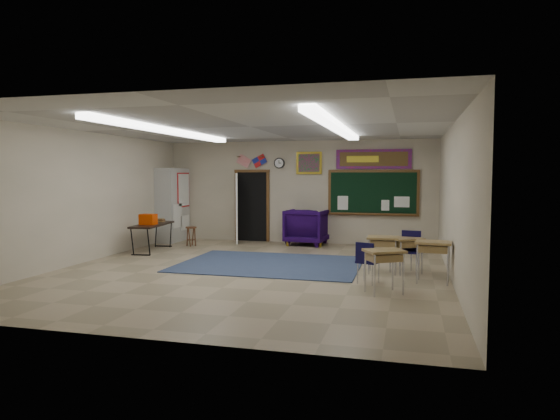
% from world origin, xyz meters
% --- Properties ---
extents(floor, '(9.00, 9.00, 0.00)m').
position_xyz_m(floor, '(0.00, 0.00, 0.00)').
color(floor, gray).
rests_on(floor, ground).
extents(back_wall, '(8.00, 0.04, 3.00)m').
position_xyz_m(back_wall, '(0.00, 4.50, 1.50)').
color(back_wall, beige).
rests_on(back_wall, floor).
extents(front_wall, '(8.00, 0.04, 3.00)m').
position_xyz_m(front_wall, '(0.00, -4.50, 1.50)').
color(front_wall, beige).
rests_on(front_wall, floor).
extents(left_wall, '(0.04, 9.00, 3.00)m').
position_xyz_m(left_wall, '(-4.00, 0.00, 1.50)').
color(left_wall, beige).
rests_on(left_wall, floor).
extents(right_wall, '(0.04, 9.00, 3.00)m').
position_xyz_m(right_wall, '(4.00, 0.00, 1.50)').
color(right_wall, beige).
rests_on(right_wall, floor).
extents(ceiling, '(8.00, 9.00, 0.04)m').
position_xyz_m(ceiling, '(0.00, 0.00, 3.00)').
color(ceiling, silver).
rests_on(ceiling, back_wall).
extents(area_rug, '(4.00, 3.00, 0.02)m').
position_xyz_m(area_rug, '(0.20, 0.80, 0.01)').
color(area_rug, '#2D3A56').
rests_on(area_rug, floor).
extents(fluorescent_strips, '(3.86, 6.00, 0.10)m').
position_xyz_m(fluorescent_strips, '(0.00, 0.00, 2.94)').
color(fluorescent_strips, white).
rests_on(fluorescent_strips, ceiling).
extents(doorway, '(1.10, 0.89, 2.16)m').
position_xyz_m(doorway, '(-1.50, 4.35, 1.06)').
color(doorway, black).
rests_on(doorway, back_wall).
extents(chalkboard, '(2.55, 0.14, 1.30)m').
position_xyz_m(chalkboard, '(2.20, 4.46, 1.46)').
color(chalkboard, brown).
rests_on(chalkboard, back_wall).
extents(bulletin_board, '(2.10, 0.05, 0.55)m').
position_xyz_m(bulletin_board, '(2.20, 4.47, 2.45)').
color(bulletin_board, red).
rests_on(bulletin_board, back_wall).
extents(framed_art_print, '(0.75, 0.05, 0.65)m').
position_xyz_m(framed_art_print, '(0.35, 4.47, 2.35)').
color(framed_art_print, olive).
rests_on(framed_art_print, back_wall).
extents(wall_clock, '(0.32, 0.05, 0.32)m').
position_xyz_m(wall_clock, '(-0.55, 4.47, 2.35)').
color(wall_clock, black).
rests_on(wall_clock, back_wall).
extents(wall_flags, '(1.16, 0.06, 0.70)m').
position_xyz_m(wall_flags, '(-1.40, 4.44, 2.48)').
color(wall_flags, red).
rests_on(wall_flags, back_wall).
extents(storage_cabinet, '(0.59, 1.25, 2.20)m').
position_xyz_m(storage_cabinet, '(-3.71, 3.85, 1.10)').
color(storage_cabinet, '#AAABA6').
rests_on(storage_cabinet, floor).
extents(wingback_armchair, '(1.21, 1.24, 1.03)m').
position_xyz_m(wingback_armchair, '(0.36, 4.12, 0.52)').
color(wingback_armchair, '#170533').
rests_on(wingback_armchair, floor).
extents(student_chair_reading, '(0.54, 0.54, 0.87)m').
position_xyz_m(student_chair_reading, '(-0.06, 4.05, 0.44)').
color(student_chair_reading, black).
rests_on(student_chair_reading, floor).
extents(student_chair_desk_a, '(0.50, 0.50, 0.78)m').
position_xyz_m(student_chair_desk_a, '(2.49, -0.65, 0.39)').
color(student_chair_desk_a, black).
rests_on(student_chair_desk_a, floor).
extents(student_chair_desk_b, '(0.49, 0.49, 0.86)m').
position_xyz_m(student_chair_desk_b, '(3.23, 0.51, 0.43)').
color(student_chair_desk_b, black).
rests_on(student_chair_desk_b, floor).
extents(student_desk_front_left, '(0.63, 0.47, 0.75)m').
position_xyz_m(student_desk_front_left, '(2.70, 0.41, 0.42)').
color(student_desk_front_left, '#A4864C').
rests_on(student_desk_front_left, floor).
extents(student_desk_front_right, '(0.76, 0.73, 0.73)m').
position_xyz_m(student_desk_front_right, '(3.16, 0.51, 0.41)').
color(student_desk_front_right, '#A4864C').
rests_on(student_desk_front_right, floor).
extents(student_desk_back_left, '(0.77, 0.71, 0.75)m').
position_xyz_m(student_desk_back_left, '(2.81, -1.37, 0.42)').
color(student_desk_back_left, '#A4864C').
rests_on(student_desk_back_left, floor).
extents(student_desk_back_right, '(0.69, 0.55, 0.78)m').
position_xyz_m(student_desk_back_right, '(3.65, -0.28, 0.43)').
color(student_desk_back_right, '#A4864C').
rests_on(student_desk_back_right, floor).
extents(folding_table, '(0.79, 1.80, 0.99)m').
position_xyz_m(folding_table, '(-3.34, 1.90, 0.40)').
color(folding_table, black).
rests_on(folding_table, floor).
extents(wooden_stool, '(0.31, 0.31, 0.54)m').
position_xyz_m(wooden_stool, '(-2.73, 3.00, 0.28)').
color(wooden_stool, '#522D18').
rests_on(wooden_stool, floor).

